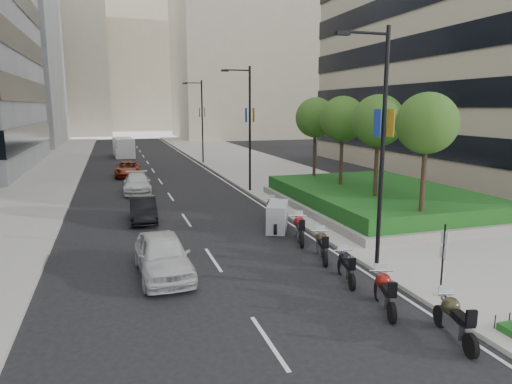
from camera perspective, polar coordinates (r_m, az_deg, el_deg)
name	(u,v)px	position (r m, az deg, el deg)	size (l,w,h in m)	color
ground	(282,292)	(15.82, 3.21, -12.40)	(160.00, 160.00, 0.00)	black
sidewalk_right	(260,168)	(46.27, 0.54, 3.00)	(10.00, 100.00, 0.15)	#9E9B93
sidewalk_left	(33,178)	(44.56, -26.10, 1.63)	(8.00, 100.00, 0.15)	#9E9B93
lane_edge	(209,171)	(44.93, -5.91, 2.63)	(0.12, 100.00, 0.01)	silver
lane_centre	(155,173)	(44.20, -12.53, 2.30)	(0.12, 100.00, 0.01)	silver
building_cream_right	(245,49)	(98.19, -1.34, 17.49)	(28.00, 24.00, 36.00)	#B7AD93
building_cream_left	(47,57)	(114.84, -24.71, 15.05)	(26.00, 24.00, 34.00)	#B7AD93
building_cream_centre	(135,60)	(134.42, -14.91, 15.71)	(30.00, 24.00, 38.00)	#B7AD93
planter	(378,204)	(28.67, 14.96, -1.50)	(10.00, 14.00, 0.40)	gray
hedge	(378,195)	(28.56, 15.01, -0.32)	(9.40, 13.40, 0.80)	#164D18
tree_0	(427,124)	(22.32, 20.58, 7.99)	(2.80, 2.80, 6.30)	#332319
tree_1	(378,121)	(25.59, 15.04, 8.55)	(2.80, 2.80, 6.30)	#332319
tree_2	(343,119)	(29.05, 10.78, 8.92)	(2.80, 2.80, 6.30)	#332319
tree_3	(315,118)	(32.63, 7.43, 9.18)	(2.80, 2.80, 6.30)	#332319
lamp_post_0	(379,138)	(17.37, 15.17, 6.56)	(2.34, 0.45, 9.00)	black
lamp_post_1	(248,123)	(32.98, -1.04, 8.65)	(2.34, 0.45, 9.00)	black
lamp_post_2	(201,117)	(50.49, -6.92, 9.25)	(2.34, 0.45, 9.00)	black
parking_sign	(443,256)	(16.03, 22.35, -7.36)	(0.06, 0.32, 2.50)	black
motorcycle_0	(454,319)	(13.68, 23.54, -14.39)	(0.82, 2.23, 1.13)	black
motorcycle_1	(385,292)	(14.84, 15.78, -11.93)	(0.93, 2.16, 1.11)	black
motorcycle_2	(346,267)	(16.81, 11.20, -9.15)	(0.76, 2.06, 1.04)	black
motorcycle_3	(322,246)	(18.94, 8.25, -6.67)	(0.89, 2.17, 1.11)	black
motorcycle_4	(300,229)	(21.22, 5.47, -4.64)	(0.92, 2.27, 1.16)	black
motorcycle_5	(277,217)	(23.12, 2.68, -3.13)	(1.81, 2.48, 1.40)	black
motorcycle_6	(271,209)	(25.38, 1.89, -2.15)	(0.98, 2.11, 1.10)	black
car_a	(163,255)	(17.34, -11.57, -7.75)	(1.86, 4.61, 1.57)	silver
car_b	(143,209)	(25.71, -13.93, -2.13)	(1.39, 3.98, 1.31)	black
car_c	(137,183)	(34.45, -14.63, 1.07)	(1.92, 4.72, 1.37)	silver
car_d	(128,169)	(42.78, -15.71, 2.79)	(2.22, 4.80, 1.34)	maroon
delivery_van	(124,148)	(59.76, -16.20, 5.29)	(2.59, 5.76, 2.35)	silver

